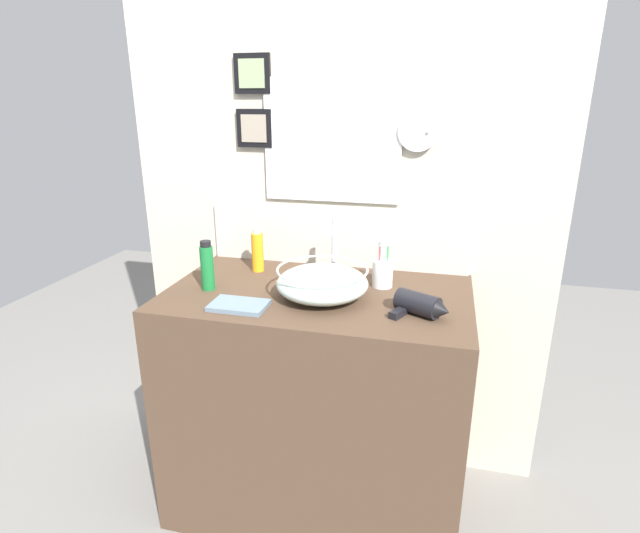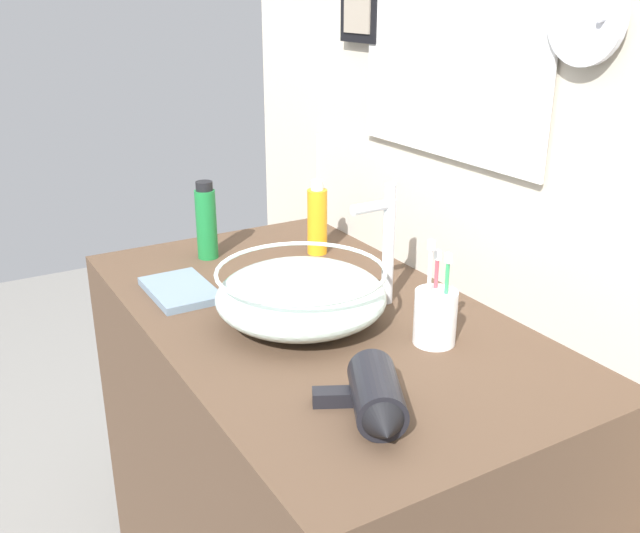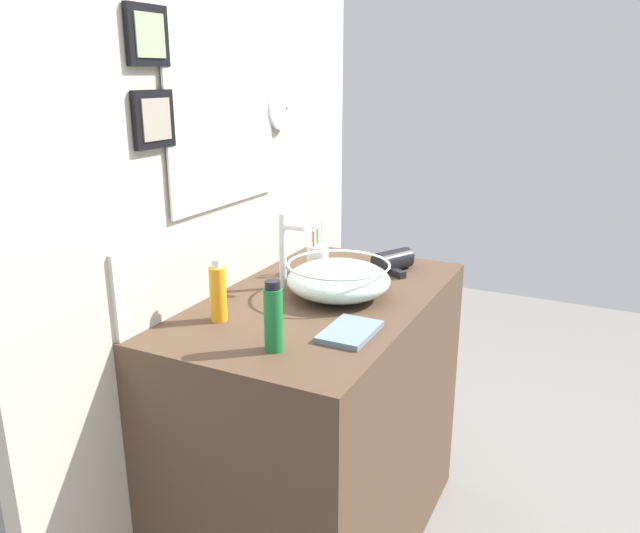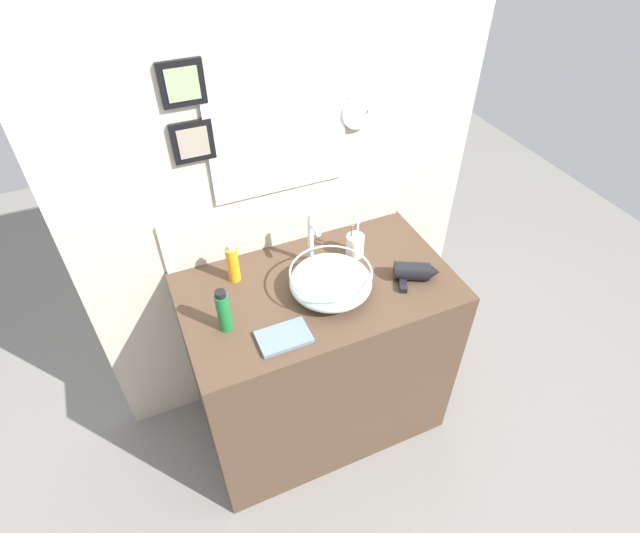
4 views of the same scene
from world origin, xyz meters
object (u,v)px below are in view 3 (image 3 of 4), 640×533
at_px(hair_drier, 396,260).
at_px(glass_bowl_sink, 339,279).
at_px(faucet, 285,247).
at_px(spray_bottle, 218,292).
at_px(toothbrush_cup, 318,259).
at_px(soap_dispenser, 273,317).
at_px(hand_towel, 350,332).

bearing_deg(hair_drier, glass_bowl_sink, 169.21).
bearing_deg(faucet, spray_bottle, 174.10).
relative_size(faucet, toothbrush_cup, 1.25).
xyz_separation_m(spray_bottle, soap_dispenser, (-0.11, -0.24, 0.01)).
relative_size(toothbrush_cup, hand_towel, 1.04).
height_order(toothbrush_cup, soap_dispenser, toothbrush_cup).
relative_size(toothbrush_cup, spray_bottle, 1.10).
distance_m(spray_bottle, soap_dispenser, 0.27).
height_order(hair_drier, soap_dispenser, soap_dispenser).
bearing_deg(soap_dispenser, glass_bowl_sink, 2.30).
relative_size(glass_bowl_sink, faucet, 1.31).
bearing_deg(spray_bottle, soap_dispenser, -113.33).
distance_m(toothbrush_cup, hand_towel, 0.56).
bearing_deg(glass_bowl_sink, hair_drier, -10.79).
bearing_deg(toothbrush_cup, faucet, 173.53).
xyz_separation_m(hair_drier, soap_dispenser, (-0.79, 0.05, 0.05)).
xyz_separation_m(spray_bottle, hand_towel, (0.07, -0.38, -0.08)).
bearing_deg(faucet, glass_bowl_sink, -90.00).
distance_m(faucet, toothbrush_cup, 0.21).
bearing_deg(spray_bottle, toothbrush_cup, -6.11).
relative_size(faucet, hand_towel, 1.30).
height_order(glass_bowl_sink, toothbrush_cup, toothbrush_cup).
height_order(toothbrush_cup, hand_towel, toothbrush_cup).
bearing_deg(toothbrush_cup, spray_bottle, 173.89).
bearing_deg(spray_bottle, glass_bowl_sink, -34.46).
bearing_deg(faucet, soap_dispenser, -154.26).
bearing_deg(spray_bottle, hand_towel, -79.13).
relative_size(hair_drier, toothbrush_cup, 1.02).
bearing_deg(hand_towel, spray_bottle, 100.87).
distance_m(glass_bowl_sink, spray_bottle, 0.40).
height_order(faucet, spray_bottle, faucet).
bearing_deg(glass_bowl_sink, faucet, 90.00).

